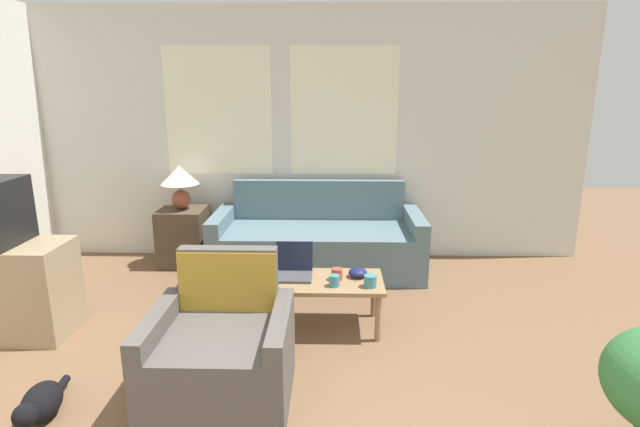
# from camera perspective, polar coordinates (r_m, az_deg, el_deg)

# --- Properties ---
(wall_back) EXTENTS (6.19, 0.06, 2.60)m
(wall_back) POSITION_cam_1_polar(r_m,az_deg,el_deg) (5.28, -3.56, 8.95)
(wall_back) COLOR silver
(wall_back) RESTS_ON ground_plane
(couch) EXTENTS (2.05, 0.88, 0.86)m
(couch) POSITION_cam_1_polar(r_m,az_deg,el_deg) (5.03, -0.24, -3.40)
(couch) COLOR slate
(couch) RESTS_ON ground_plane
(armchair) EXTENTS (0.81, 0.75, 0.84)m
(armchair) POSITION_cam_1_polar(r_m,az_deg,el_deg) (3.12, -11.10, -15.52)
(armchair) COLOR #514C47
(armchair) RESTS_ON ground_plane
(side_table) EXTENTS (0.46, 0.46, 0.59)m
(side_table) POSITION_cam_1_polar(r_m,az_deg,el_deg) (5.36, -15.30, -2.53)
(side_table) COLOR #4C3D2D
(side_table) RESTS_ON ground_plane
(table_lamp) EXTENTS (0.38, 0.38, 0.44)m
(table_lamp) POSITION_cam_1_polar(r_m,az_deg,el_deg) (5.22, -15.73, 3.67)
(table_lamp) COLOR brown
(table_lamp) RESTS_ON side_table
(coffee_table) EXTENTS (0.91, 0.50, 0.39)m
(coffee_table) POSITION_cam_1_polar(r_m,az_deg,el_deg) (3.80, 0.34, -8.25)
(coffee_table) COLOR #8E704C
(coffee_table) RESTS_ON ground_plane
(laptop) EXTENTS (0.28, 0.29, 0.24)m
(laptop) POSITION_cam_1_polar(r_m,az_deg,el_deg) (3.85, -3.04, -6.35)
(laptop) COLOR #47474C
(laptop) RESTS_ON coffee_table
(cup_navy) EXTENTS (0.08, 0.08, 0.09)m
(cup_navy) POSITION_cam_1_polar(r_m,az_deg,el_deg) (3.78, 1.94, -6.94)
(cup_navy) COLOR #B23D38
(cup_navy) RESTS_ON coffee_table
(cup_yellow) EXTENTS (0.09, 0.09, 0.09)m
(cup_yellow) POSITION_cam_1_polar(r_m,az_deg,el_deg) (3.66, 5.76, -7.70)
(cup_yellow) COLOR teal
(cup_yellow) RESTS_ON coffee_table
(cup_white) EXTENTS (0.08, 0.08, 0.08)m
(cup_white) POSITION_cam_1_polar(r_m,az_deg,el_deg) (3.66, 1.65, -7.69)
(cup_white) COLOR teal
(cup_white) RESTS_ON coffee_table
(snack_bowl) EXTENTS (0.14, 0.14, 0.07)m
(snack_bowl) POSITION_cam_1_polar(r_m,az_deg,el_deg) (3.84, 4.34, -6.74)
(snack_bowl) COLOR #191E4C
(snack_bowl) RESTS_ON coffee_table
(cat_black) EXTENTS (0.22, 0.55, 0.20)m
(cat_black) POSITION_cam_1_polar(r_m,az_deg,el_deg) (3.33, -29.35, -18.39)
(cat_black) COLOR black
(cat_black) RESTS_ON ground_plane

